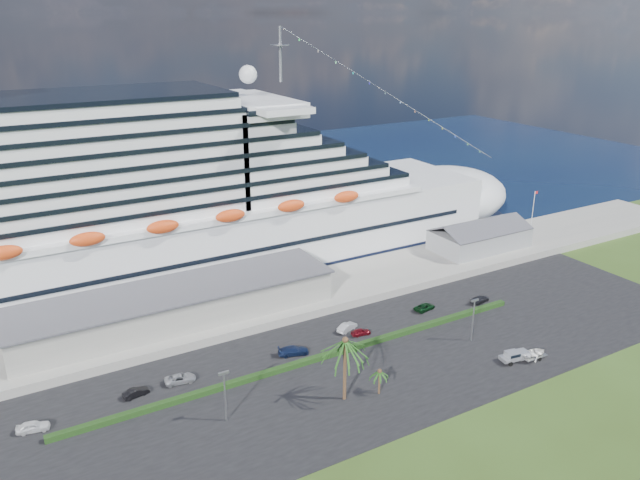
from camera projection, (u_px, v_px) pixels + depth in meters
ground at (411, 394)px, 98.57m from camera, size 420.00×420.00×0.00m
asphalt_lot at (372, 362)px, 107.50m from camera, size 140.00×38.00×0.12m
wharf at (294, 295)px, 130.81m from camera, size 240.00×20.00×1.80m
water at (166, 197)px, 204.34m from camera, size 420.00×160.00×0.02m
cruise_ship at (153, 209)px, 134.81m from camera, size 191.00×38.00×54.00m
terminal_building at (176, 304)px, 117.66m from camera, size 61.00×15.00×6.30m
port_shed at (480, 238)px, 154.03m from camera, size 24.00×12.31×7.37m
flagpole at (533, 212)px, 161.18m from camera, size 1.08×0.16×12.00m
hedge at (317, 358)px, 107.64m from camera, size 88.00×1.10×0.90m
lamp_post_left at (225, 390)px, 90.10m from camera, size 1.60×0.35×8.27m
lamp_post_right at (473, 315)px, 112.64m from camera, size 1.60×0.35×8.27m
palm_tall at (345, 347)px, 93.98m from camera, size 8.82×8.82×11.13m
palm_short at (380, 374)px, 97.24m from camera, size 3.53×3.53×4.56m
parked_car_0 at (33, 426)px, 89.33m from camera, size 4.83×2.69×1.55m
parked_car_1 at (136, 392)px, 97.50m from camera, size 4.30×2.10×1.36m
parked_car_2 at (180, 379)px, 101.16m from camera, size 5.28×2.99×1.39m
parked_car_3 at (293, 351)px, 109.39m from camera, size 5.81×3.57×1.57m
parked_car_4 at (361, 332)px, 116.11m from camera, size 3.92×2.01×1.28m
parked_car_5 at (347, 327)px, 117.68m from camera, size 4.83×3.12×1.50m
parked_car_6 at (425, 307)px, 125.89m from camera, size 4.98×2.87×1.31m
parked_car_7 at (480, 299)px, 129.20m from camera, size 5.04×2.70×1.39m
pickup_truck at (515, 355)px, 107.32m from camera, size 5.74×2.89×1.93m
boat_trailer at (535, 353)px, 107.79m from camera, size 5.92×3.83×1.70m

